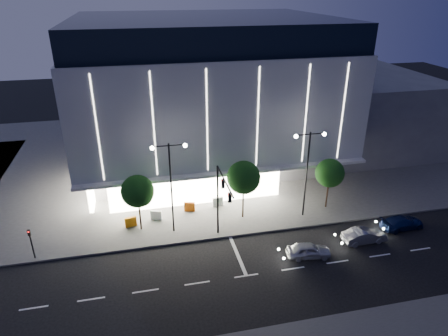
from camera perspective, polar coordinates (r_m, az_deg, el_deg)
name	(u,v)px	position (r m, az deg, el deg)	size (l,w,h in m)	color
ground	(218,268)	(34.05, -0.84, -14.03)	(160.00, 160.00, 0.00)	black
sidewalk_museum	(218,153)	(55.29, -0.92, 2.18)	(70.00, 40.00, 0.15)	#474747
museum	(204,91)	(50.46, -2.88, 10.94)	(30.00, 25.80, 18.00)	#4C4C51
annex_building	(360,109)	(61.22, 18.86, 8.00)	(16.00, 20.00, 10.00)	#4C4C51
traffic_mast	(221,194)	(34.15, -0.41, -3.75)	(0.33, 5.89, 7.07)	black
street_lamp_west	(171,176)	(35.57, -7.64, -1.08)	(3.16, 0.36, 9.00)	black
street_lamp_east	(308,162)	(38.67, 11.87, 0.79)	(3.16, 0.36, 9.00)	black
ped_signal_far	(31,241)	(37.42, -25.86, -9.36)	(0.22, 0.24, 3.00)	black
tree_left	(138,193)	(37.27, -12.19, -3.49)	(3.02, 3.02, 5.72)	black
tree_mid	(244,179)	(38.29, 2.84, -1.61)	(3.25, 3.25, 6.15)	black
tree_right	(330,174)	(41.62, 14.87, -0.90)	(2.91, 2.91, 5.51)	black
car_lead	(309,250)	(35.56, 11.99, -11.43)	(1.53, 3.80, 1.30)	#B9BCC2
car_second	(364,236)	(38.71, 19.40, -9.10)	(1.41, 4.05, 1.33)	gray
car_third	(402,223)	(42.07, 24.09, -7.13)	(1.74, 4.29, 1.24)	#15224F
barrier_a	(131,222)	(39.53, -13.17, -7.51)	(1.10, 0.25, 1.00)	orange
barrier_b	(156,215)	(40.10, -9.67, -6.67)	(1.10, 0.25, 1.00)	white
barrier_c	(189,207)	(41.09, -4.95, -5.54)	(1.10, 0.25, 1.00)	#C3500A
barrier_d	(218,202)	(41.86, -0.90, -4.83)	(1.10, 0.25, 1.00)	silver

